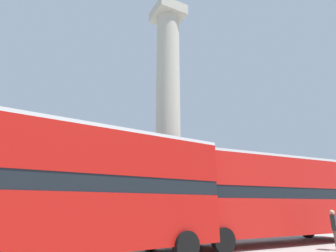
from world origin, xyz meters
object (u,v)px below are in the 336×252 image
at_px(bus_b, 269,195).
at_px(pedestrian_near_lamp, 334,227).
at_px(bus_a, 71,187).
at_px(monument_column, 168,148).
at_px(equestrian_statue, 246,210).
at_px(street_lamp, 124,178).

xyz_separation_m(bus_b, pedestrian_near_lamp, (0.91, -2.57, -1.47)).
bearing_deg(bus_b, bus_a, -173.09).
height_order(monument_column, bus_b, monument_column).
bearing_deg(monument_column, equestrian_statue, 15.30).
bearing_deg(bus_b, street_lamp, 153.06).
height_order(monument_column, bus_a, monument_column).
xyz_separation_m(equestrian_statue, pedestrian_near_lamp, (-5.79, -11.28, -0.55)).
relative_size(monument_column, pedestrian_near_lamp, 11.24).
xyz_separation_m(monument_column, street_lamp, (-3.87, -2.20, -2.48)).
xyz_separation_m(bus_a, bus_b, (10.01, 0.56, -0.05)).
relative_size(bus_b, pedestrian_near_lamp, 6.86).
bearing_deg(street_lamp, monument_column, 29.58).
bearing_deg(pedestrian_near_lamp, street_lamp, -65.73).
distance_m(bus_b, pedestrian_near_lamp, 3.09).
relative_size(street_lamp, pedestrian_near_lamp, 3.69).
bearing_deg(equestrian_statue, pedestrian_near_lamp, -107.44).
bearing_deg(equestrian_statue, bus_b, -117.82).
bearing_deg(bus_b, monument_column, 117.99).
xyz_separation_m(monument_column, bus_b, (2.77, -6.12, -3.35)).
bearing_deg(equestrian_statue, street_lamp, -150.52).
height_order(equestrian_statue, pedestrian_near_lamp, equestrian_statue).
distance_m(monument_column, street_lamp, 5.09).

